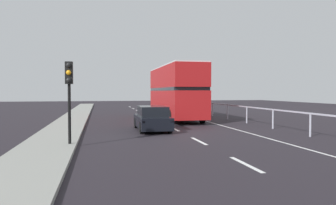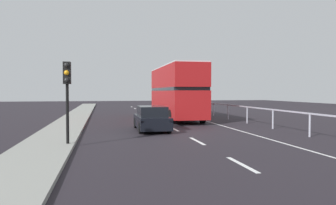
{
  "view_description": "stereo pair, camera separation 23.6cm",
  "coord_description": "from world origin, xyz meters",
  "views": [
    {
      "loc": [
        -4.47,
        -17.23,
        2.27
      ],
      "look_at": [
        0.12,
        3.88,
        1.52
      ],
      "focal_mm": 34.0,
      "sensor_mm": 36.0,
      "label": 1
    },
    {
      "loc": [
        -4.24,
        -17.28,
        2.27
      ],
      "look_at": [
        0.12,
        3.88,
        1.52
      ],
      "focal_mm": 34.0,
      "sensor_mm": 36.0,
      "label": 2
    }
  ],
  "objects": [
    {
      "name": "hatchback_car_near",
      "position": [
        -1.44,
        1.03,
        0.68
      ],
      "size": [
        1.79,
        4.19,
        1.43
      ],
      "rotation": [
        0.0,
        0.0,
        -0.01
      ],
      "color": "black",
      "rests_on": "ground"
    },
    {
      "name": "traffic_signal_pole",
      "position": [
        -5.65,
        -3.79,
        2.65
      ],
      "size": [
        0.3,
        0.42,
        3.34
      ],
      "color": "black",
      "rests_on": "near_sidewalk_kerb"
    },
    {
      "name": "lane_paint_markings",
      "position": [
        2.16,
        8.83,
        0.0
      ],
      "size": [
        3.68,
        46.0,
        0.01
      ],
      "color": "silver",
      "rests_on": "ground"
    },
    {
      "name": "near_sidewalk_kerb",
      "position": [
        -6.51,
        0.0,
        0.07
      ],
      "size": [
        2.26,
        80.0,
        0.14
      ],
      "primitive_type": "cube",
      "color": "gray",
      "rests_on": "ground"
    },
    {
      "name": "bridge_side_railing",
      "position": [
        5.88,
        9.0,
        0.97
      ],
      "size": [
        0.1,
        42.0,
        1.21
      ],
      "color": "#B0B0C0",
      "rests_on": "ground"
    },
    {
      "name": "ground_plane",
      "position": [
        0.0,
        0.0,
        -0.05
      ],
      "size": [
        75.53,
        120.0,
        0.1
      ],
      "primitive_type": "cube",
      "color": "black"
    },
    {
      "name": "double_decker_bus_red",
      "position": [
        1.66,
        8.19,
        2.32
      ],
      "size": [
        2.63,
        10.57,
        4.34
      ],
      "rotation": [
        0.0,
        0.0,
        -0.01
      ],
      "color": "#AE1819",
      "rests_on": "ground"
    }
  ]
}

